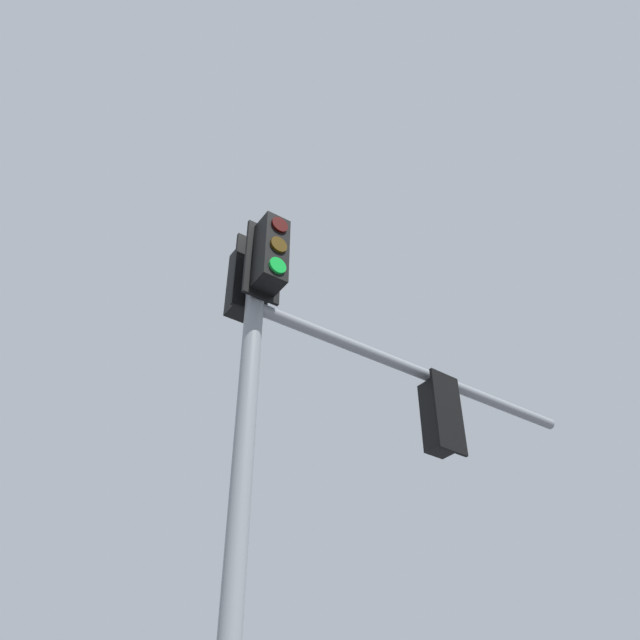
% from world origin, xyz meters
% --- Properties ---
extents(signal_mast_assembly, '(1.20, 4.93, 6.93)m').
position_xyz_m(signal_mast_assembly, '(0.23, 1.17, 4.94)').
color(signal_mast_assembly, gray).
rests_on(signal_mast_assembly, ground).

